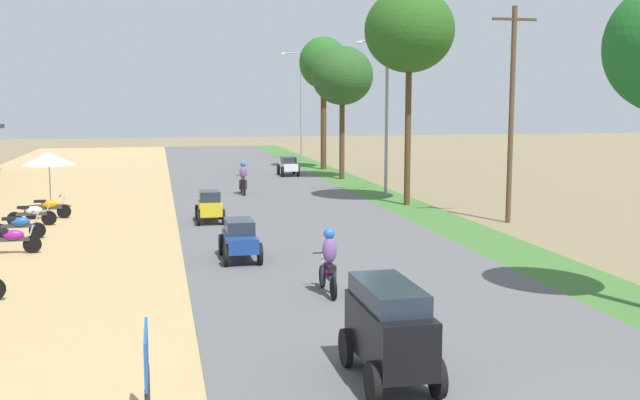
% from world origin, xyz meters
% --- Properties ---
extents(parked_motorbike_fourth, '(1.80, 0.54, 0.94)m').
position_xyz_m(parked_motorbike_fourth, '(-9.67, 16.69, 0.55)').
color(parked_motorbike_fourth, black).
rests_on(parked_motorbike_fourth, dirt_shoulder).
extents(parked_motorbike_fifth, '(1.80, 0.54, 0.94)m').
position_xyz_m(parked_motorbike_fifth, '(-9.90, 19.31, 0.55)').
color(parked_motorbike_fifth, black).
rests_on(parked_motorbike_fifth, dirt_shoulder).
extents(parked_motorbike_sixth, '(1.80, 0.54, 0.94)m').
position_xyz_m(parked_motorbike_sixth, '(-9.89, 22.09, 0.55)').
color(parked_motorbike_sixth, black).
rests_on(parked_motorbike_sixth, dirt_shoulder).
extents(parked_motorbike_seventh, '(1.80, 0.54, 0.94)m').
position_xyz_m(parked_motorbike_seventh, '(-9.54, 23.78, 0.55)').
color(parked_motorbike_seventh, black).
rests_on(parked_motorbike_seventh, dirt_shoulder).
extents(street_signboard, '(0.06, 1.30, 1.50)m').
position_xyz_m(street_signboard, '(-5.41, 2.95, 1.11)').
color(street_signboard, '#262628').
rests_on(street_signboard, dirt_shoulder).
extents(vendor_umbrella, '(2.20, 2.20, 2.52)m').
position_xyz_m(vendor_umbrella, '(-9.76, 26.24, 2.31)').
color(vendor_umbrella, '#99999E').
rests_on(vendor_umbrella, dirt_shoulder).
extents(median_tree_second, '(3.99, 3.99, 9.66)m').
position_xyz_m(median_tree_second, '(5.86, 24.63, 7.82)').
color(median_tree_second, '#4C351E').
rests_on(median_tree_second, median_strip).
extents(median_tree_third, '(3.67, 3.67, 7.90)m').
position_xyz_m(median_tree_third, '(5.64, 36.14, 6.19)').
color(median_tree_third, '#4C351E').
rests_on(median_tree_third, median_strip).
extents(median_tree_fourth, '(3.29, 3.29, 8.97)m').
position_xyz_m(median_tree_fourth, '(5.94, 42.63, 7.18)').
color(median_tree_fourth, '#4C351E').
rests_on(median_tree_fourth, median_strip).
extents(streetlamp_near, '(3.16, 0.20, 7.68)m').
position_xyz_m(streetlamp_near, '(5.80, 27.70, 4.49)').
color(streetlamp_near, gray).
rests_on(streetlamp_near, median_strip).
extents(streetlamp_mid, '(3.16, 0.20, 8.45)m').
position_xyz_m(streetlamp_mid, '(5.80, 50.00, 4.89)').
color(streetlamp_mid, gray).
rests_on(streetlamp_mid, median_strip).
extents(utility_pole_near, '(1.80, 0.20, 8.35)m').
position_xyz_m(utility_pole_near, '(8.27, 19.38, 4.36)').
color(utility_pole_near, brown).
rests_on(utility_pole_near, ground).
extents(car_van_black, '(1.19, 2.41, 1.67)m').
position_xyz_m(car_van_black, '(-1.44, 4.02, 1.02)').
color(car_van_black, black).
rests_on(car_van_black, road_strip).
extents(car_sedan_blue, '(1.10, 2.26, 1.19)m').
position_xyz_m(car_sedan_blue, '(-2.86, 14.33, 0.74)').
color(car_sedan_blue, navy).
rests_on(car_sedan_blue, road_strip).
extents(car_hatchback_yellow, '(1.04, 2.00, 1.23)m').
position_xyz_m(car_hatchback_yellow, '(-3.26, 21.45, 0.75)').
color(car_hatchback_yellow, gold).
rests_on(car_hatchback_yellow, road_strip).
extents(car_sedan_white, '(1.10, 2.26, 1.19)m').
position_xyz_m(car_sedan_white, '(2.79, 38.64, 0.74)').
color(car_sedan_white, silver).
rests_on(car_sedan_white, road_strip).
extents(motorbike_foreground_rider, '(0.54, 1.80, 1.66)m').
position_xyz_m(motorbike_foreground_rider, '(-1.17, 9.84, 0.86)').
color(motorbike_foreground_rider, black).
rests_on(motorbike_foreground_rider, road_strip).
extents(motorbike_ahead_second, '(0.54, 1.80, 1.66)m').
position_xyz_m(motorbike_ahead_second, '(-1.03, 29.88, 0.86)').
color(motorbike_ahead_second, black).
rests_on(motorbike_ahead_second, road_strip).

